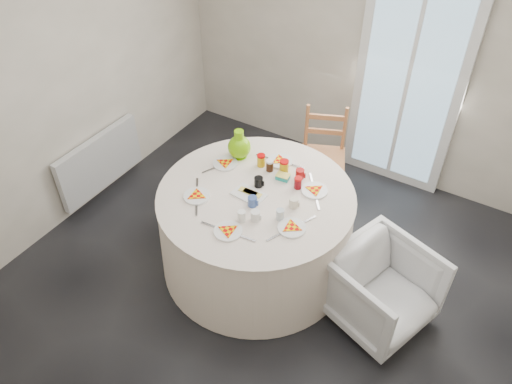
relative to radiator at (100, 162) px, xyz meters
The scene contains 14 objects.
floor 1.99m from the radiator, ahead, with size 4.00×4.00×0.00m, color black.
wall_back 2.80m from the radiator, 42.86° to the left, with size 4.00×0.02×2.60m, color #BCB5A3.
wall_left 0.94m from the radiator, 106.70° to the right, with size 0.02×4.00×2.60m, color #BCB5A3.
glass_door 3.00m from the radiator, 36.79° to the left, with size 1.00×0.08×2.10m, color silver.
radiator is the anchor object (origin of this frame).
table 1.77m from the radiator, ahead, with size 1.60×1.60×0.81m, color beige.
wooden_chair 2.15m from the radiator, 30.51° to the left, with size 0.42×0.40×0.93m, color #BA6D48, non-canonical shape.
armchair 2.87m from the radiator, ahead, with size 0.70×0.65×0.72m, color silver.
place_settings 1.82m from the radiator, ahead, with size 1.12×1.12×0.02m, color white, non-canonical shape.
jar_cluster 1.88m from the radiator, ahead, with size 0.45×0.22×0.13m, color #A85F14, non-canonical shape.
butter_tub 1.92m from the radiator, ahead, with size 0.11×0.08×0.04m, color teal.
green_pitcher 1.52m from the radiator, 13.53° to the left, with size 0.19×0.19×0.25m, color #6DBA05, non-canonical shape.
cheese_platter 1.78m from the radiator, ahead, with size 0.25×0.16×0.03m, color silver, non-canonical shape.
mugs_glasses 1.97m from the radiator, ahead, with size 0.53×0.53×0.10m, color gray, non-canonical shape.
Camera 1 is at (1.35, -2.29, 3.32)m, focal length 35.00 mm.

